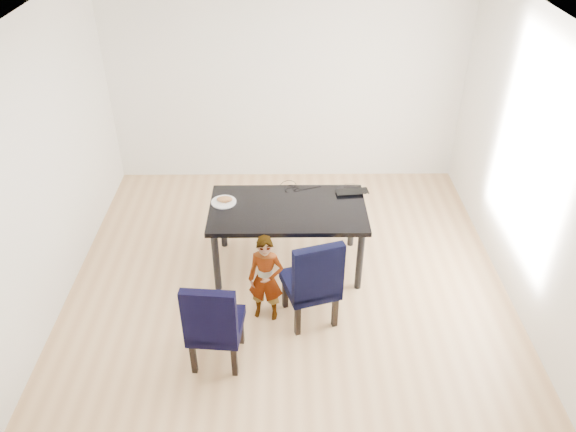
{
  "coord_description": "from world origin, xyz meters",
  "views": [
    {
      "loc": [
        -0.04,
        -4.28,
        3.87
      ],
      "look_at": [
        0.0,
        0.2,
        0.85
      ],
      "focal_mm": 35.0,
      "sensor_mm": 36.0,
      "label": 1
    }
  ],
  "objects_px": {
    "chair_left": "(216,319)",
    "plate": "(224,202)",
    "dining_table": "(288,237)",
    "child": "(266,279)",
    "chair_right": "(310,277)",
    "laptop": "(351,190)"
  },
  "relations": [
    {
      "from": "chair_left",
      "to": "plate",
      "type": "xyz_separation_m",
      "value": [
        -0.03,
        1.4,
        0.29
      ]
    },
    {
      "from": "chair_right",
      "to": "child",
      "type": "xyz_separation_m",
      "value": [
        -0.41,
        0.01,
        -0.03
      ]
    },
    {
      "from": "chair_right",
      "to": "dining_table",
      "type": "bearing_deg",
      "value": 87.68
    },
    {
      "from": "laptop",
      "to": "dining_table",
      "type": "bearing_deg",
      "value": 20.03
    },
    {
      "from": "dining_table",
      "to": "child",
      "type": "bearing_deg",
      "value": -105.35
    },
    {
      "from": "chair_right",
      "to": "child",
      "type": "bearing_deg",
      "value": 161.62
    },
    {
      "from": "chair_right",
      "to": "laptop",
      "type": "xyz_separation_m",
      "value": [
        0.48,
        1.1,
        0.28
      ]
    },
    {
      "from": "child",
      "to": "plate",
      "type": "height_order",
      "value": "child"
    },
    {
      "from": "dining_table",
      "to": "plate",
      "type": "height_order",
      "value": "plate"
    },
    {
      "from": "chair_left",
      "to": "child",
      "type": "bearing_deg",
      "value": 56.73
    },
    {
      "from": "dining_table",
      "to": "child",
      "type": "relative_size",
      "value": 1.74
    },
    {
      "from": "chair_right",
      "to": "plate",
      "type": "distance_m",
      "value": 1.26
    },
    {
      "from": "dining_table",
      "to": "plate",
      "type": "bearing_deg",
      "value": 171.09
    },
    {
      "from": "chair_left",
      "to": "laptop",
      "type": "relative_size",
      "value": 2.7
    },
    {
      "from": "chair_left",
      "to": "laptop",
      "type": "bearing_deg",
      "value": 56.26
    },
    {
      "from": "dining_table",
      "to": "chair_right",
      "type": "xyz_separation_m",
      "value": [
        0.2,
        -0.78,
        0.11
      ]
    },
    {
      "from": "dining_table",
      "to": "chair_right",
      "type": "height_order",
      "value": "chair_right"
    },
    {
      "from": "child",
      "to": "laptop",
      "type": "xyz_separation_m",
      "value": [
        0.89,
        1.09,
        0.3
      ]
    },
    {
      "from": "laptop",
      "to": "chair_right",
      "type": "bearing_deg",
      "value": 61.14
    },
    {
      "from": "chair_left",
      "to": "plate",
      "type": "bearing_deg",
      "value": 96.5
    },
    {
      "from": "chair_left",
      "to": "dining_table",
      "type": "bearing_deg",
      "value": 69.3
    },
    {
      "from": "chair_right",
      "to": "child",
      "type": "distance_m",
      "value": 0.41
    }
  ]
}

